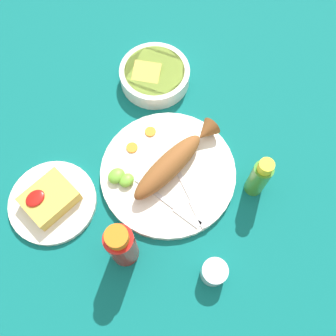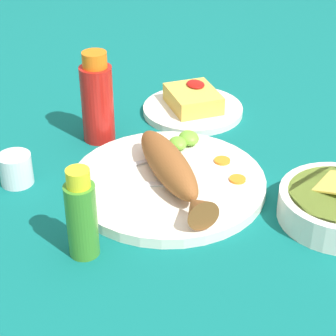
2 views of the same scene
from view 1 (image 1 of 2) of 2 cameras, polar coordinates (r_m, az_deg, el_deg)
ground_plane at (r=0.91m, az=0.00°, el=-0.93°), size 4.00×4.00×0.00m
main_plate at (r=0.90m, az=0.00°, el=-0.72°), size 0.33×0.33×0.02m
fried_fish at (r=0.87m, az=0.87°, el=1.06°), size 0.26×0.06×0.06m
fork_near at (r=0.87m, az=3.45°, el=-4.40°), size 0.08×0.18×0.00m
fork_far at (r=0.86m, az=0.57°, el=-5.69°), size 0.04×0.19×0.00m
carrot_slice_near at (r=0.94m, az=-2.71°, el=5.55°), size 0.03×0.03×0.00m
carrot_slice_mid at (r=0.92m, az=-5.52°, el=3.10°), size 0.03×0.03×0.00m
lime_wedge_main at (r=0.89m, az=-7.87°, el=-1.19°), size 0.04×0.04×0.02m
lime_wedge_side at (r=0.88m, az=-6.34°, el=-1.88°), size 0.04×0.03×0.02m
hot_sauce_bottle_red at (r=0.78m, az=-7.07°, el=-11.65°), size 0.06×0.06×0.17m
hot_sauce_bottle_green at (r=0.86m, az=13.70°, el=-1.42°), size 0.04×0.04×0.14m
salt_cup at (r=0.83m, az=6.99°, el=-15.52°), size 0.06×0.06×0.05m
side_plate_fries at (r=0.92m, az=-17.15°, el=-4.97°), size 0.20×0.20×0.01m
fries_pile at (r=0.90m, az=-17.65°, el=-4.47°), size 0.11×0.09×0.04m
guacamole_bowl at (r=1.02m, az=-2.05°, el=14.00°), size 0.19×0.19×0.06m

